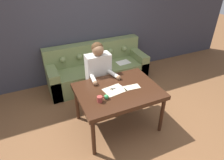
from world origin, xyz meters
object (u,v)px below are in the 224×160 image
at_px(pin_cushion, 106,97).
at_px(couch, 97,69).
at_px(mug, 100,99).
at_px(person, 99,76).
at_px(scissors, 114,89).
at_px(dining_table, 118,93).

bearing_deg(pin_cushion, couch, 74.42).
xyz_separation_m(couch, mug, (-0.55, -1.59, 0.45)).
xyz_separation_m(person, scissors, (0.03, -0.59, 0.08)).
relative_size(person, pin_cushion, 17.81).
xyz_separation_m(couch, person, (-0.26, -0.79, 0.33)).
height_order(dining_table, mug, mug).
xyz_separation_m(couch, pin_cushion, (-0.44, -1.57, 0.44)).
relative_size(couch, person, 1.70).
bearing_deg(dining_table, couch, 82.92).
height_order(couch, scissors, couch).
bearing_deg(pin_cushion, mug, -168.28).
distance_m(scissors, pin_cushion, 0.29).
xyz_separation_m(scissors, mug, (-0.32, -0.21, 0.04)).
xyz_separation_m(mug, pin_cushion, (0.11, 0.02, -0.01)).
distance_m(dining_table, person, 0.64).
height_order(mug, pin_cushion, mug).
bearing_deg(mug, dining_table, 24.50).
bearing_deg(scissors, pin_cushion, -138.19).
relative_size(mug, pin_cushion, 1.58).
relative_size(dining_table, pin_cushion, 17.77).
distance_m(mug, pin_cushion, 0.11).
relative_size(couch, mug, 19.21).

